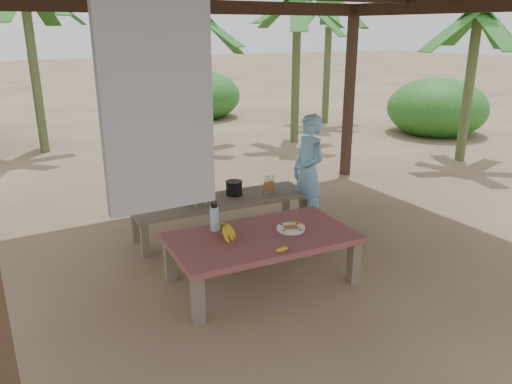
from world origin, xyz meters
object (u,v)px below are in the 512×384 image
cooking_pot (234,188)px  bench (222,203)px  work_table (261,241)px  ripe_banana_bunch (222,231)px  woman (308,172)px  plate (291,229)px  water_flask (214,218)px

cooking_pot → bench: bearing=-162.9°
work_table → ripe_banana_bunch: 0.42m
work_table → ripe_banana_bunch: bearing=166.1°
ripe_banana_bunch → woman: (1.65, 0.88, 0.14)m
work_table → woman: size_ratio=1.30×
work_table → bench: size_ratio=0.84×
bench → woman: 1.15m
bench → work_table: bearing=-95.5°
ripe_banana_bunch → plate: 0.71m
water_flask → woman: bearing=22.0°
work_table → water_flask: 0.53m
work_table → water_flask: (-0.34, 0.34, 0.20)m
water_flask → cooking_pot: bearing=53.5°
water_flask → plate: bearing=-30.6°
plate → cooking_pot: bearing=86.0°
bench → cooking_pot: size_ratio=11.09×
work_table → woman: 1.65m
work_table → plate: size_ratio=6.50×
woman → water_flask: bearing=-67.4°
bench → ripe_banana_bunch: (-0.59, -1.18, 0.18)m
work_table → water_flask: bearing=139.1°
ripe_banana_bunch → plate: bearing=-13.6°
ripe_banana_bunch → cooking_pot: 1.47m
ripe_banana_bunch → water_flask: water_flask is taller
work_table → water_flask: water_flask is taller
ripe_banana_bunch → plate: (0.69, -0.17, -0.06)m
work_table → plate: 0.33m
ripe_banana_bunch → woman: 1.87m
ripe_banana_bunch → water_flask: size_ratio=0.81×
work_table → ripe_banana_bunch: ripe_banana_bunch is taller
cooking_pot → woman: (0.86, -0.37, 0.18)m
plate → cooking_pot: (0.10, 1.41, 0.02)m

